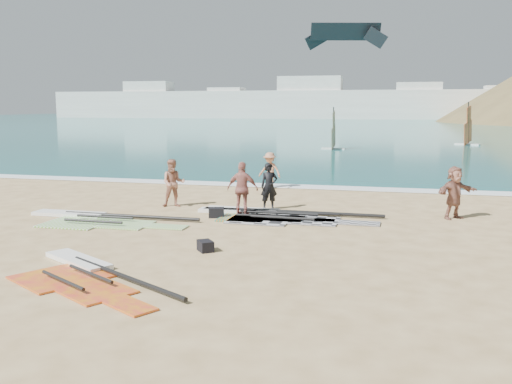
% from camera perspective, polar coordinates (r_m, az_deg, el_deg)
% --- Properties ---
extents(ground, '(300.00, 300.00, 0.00)m').
position_cam_1_polar(ground, '(15.89, -7.16, -5.55)').
color(ground, tan).
rests_on(ground, ground).
extents(sea, '(300.00, 240.00, 0.06)m').
position_cam_1_polar(sea, '(146.49, 12.10, 6.97)').
color(sea, '#0D5B59').
rests_on(sea, ground).
extents(surf_line, '(300.00, 1.20, 0.04)m').
position_cam_1_polar(surf_line, '(27.50, 2.20, 0.55)').
color(surf_line, white).
rests_on(surf_line, ground).
extents(far_town, '(160.00, 8.00, 12.00)m').
position_cam_1_polar(far_town, '(165.71, 6.90, 8.82)').
color(far_town, white).
rests_on(far_town, ground).
extents(rig_grey, '(6.53, 2.59, 0.21)m').
position_cam_1_polar(rig_grey, '(20.09, 1.76, -2.33)').
color(rig_grey, '#28282B').
rests_on(rig_grey, ground).
extents(rig_green, '(6.22, 2.45, 0.20)m').
position_cam_1_polar(rig_green, '(20.23, -15.96, -2.59)').
color(rig_green, '#61C11E').
rests_on(rig_green, ground).
extents(rig_orange, '(5.12, 2.02, 0.20)m').
position_cam_1_polar(rig_orange, '(20.18, -0.36, -2.28)').
color(rig_orange, orange).
rests_on(rig_orange, ground).
extents(rig_red, '(4.84, 3.92, 0.20)m').
position_cam_1_polar(rig_red, '(13.82, -16.87, -7.83)').
color(rig_red, red).
rests_on(rig_red, ground).
extents(gear_bag_near, '(0.63, 0.53, 0.34)m').
position_cam_1_polar(gear_bag_near, '(19.97, -3.98, -2.06)').
color(gear_bag_near, black).
rests_on(gear_bag_near, ground).
extents(gear_bag_far, '(0.57, 0.59, 0.29)m').
position_cam_1_polar(gear_bag_far, '(15.41, -5.08, -5.40)').
color(gear_bag_far, black).
rests_on(gear_bag_far, ground).
extents(person_wetsuit, '(0.75, 0.64, 1.75)m').
position_cam_1_polar(person_wetsuit, '(21.34, 1.32, 0.57)').
color(person_wetsuit, black).
rests_on(person_wetsuit, ground).
extents(beachgoer_left, '(1.09, 0.98, 1.84)m').
position_cam_1_polar(beachgoer_left, '(22.14, -8.26, 0.89)').
color(beachgoer_left, '#B4775E').
rests_on(beachgoer_left, ground).
extents(beachgoer_mid, '(1.22, 0.87, 1.72)m').
position_cam_1_polar(beachgoer_mid, '(26.66, 1.39, 2.15)').
color(beachgoer_mid, tan).
rests_on(beachgoer_mid, ground).
extents(beachgoer_back, '(1.14, 0.50, 1.92)m').
position_cam_1_polar(beachgoer_back, '(20.09, -1.35, 0.31)').
color(beachgoer_back, '#AE685D').
rests_on(beachgoer_back, ground).
extents(beachgoer_right, '(1.64, 1.52, 1.83)m').
position_cam_1_polar(beachgoer_right, '(20.73, 19.23, -0.05)').
color(beachgoer_right, '#97604E').
rests_on(beachgoer_right, ground).
extents(windsurfer_left, '(2.08, 2.53, 3.77)m').
position_cam_1_polar(windsurfer_left, '(50.81, 7.75, 5.51)').
color(windsurfer_left, white).
rests_on(windsurfer_left, ground).
extents(windsurfer_centre, '(2.42, 2.68, 4.26)m').
position_cam_1_polar(windsurfer_centre, '(59.53, 20.43, 5.60)').
color(windsurfer_centre, white).
rests_on(windsurfer_centre, ground).
extents(kitesurf_kite, '(8.23, 2.76, 2.65)m').
position_cam_1_polar(kitesurf_kite, '(60.97, 8.95, 15.37)').
color(kitesurf_kite, black).
rests_on(kitesurf_kite, ground).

